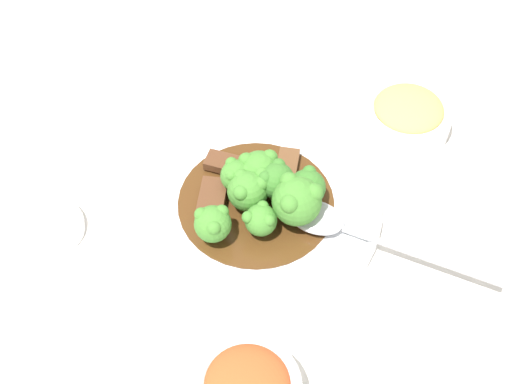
{
  "coord_description": "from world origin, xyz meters",
  "views": [
    {
      "loc": [
        -0.48,
        -0.09,
        0.67
      ],
      "look_at": [
        0.0,
        0.0,
        0.03
      ],
      "focal_mm": 50.0,
      "sensor_mm": 36.0,
      "label": 1
    }
  ],
  "objects_px": {
    "side_bowl_appetizer": "(407,115)",
    "broccoli_floret_5": "(259,171)",
    "broccoli_floret_0": "(276,180)",
    "beef_strip_1": "(235,166)",
    "broccoli_floret_2": "(213,223)",
    "serving_spoon": "(334,224)",
    "beef_strip_2": "(286,174)",
    "main_plate": "(256,205)",
    "broccoli_floret_1": "(297,200)",
    "broccoli_floret_6": "(307,187)",
    "sauce_dish": "(47,227)",
    "broccoli_floret_3": "(261,220)",
    "broccoli_floret_4": "(248,190)",
    "broccoli_floret_7": "(237,175)",
    "beef_strip_0": "(212,198)"
  },
  "relations": [
    {
      "from": "sauce_dish",
      "to": "broccoli_floret_7",
      "type": "bearing_deg",
      "value": -68.15
    },
    {
      "from": "broccoli_floret_6",
      "to": "broccoli_floret_7",
      "type": "relative_size",
      "value": 0.95
    },
    {
      "from": "broccoli_floret_0",
      "to": "broccoli_floret_4",
      "type": "xyz_separation_m",
      "value": [
        -0.02,
        0.03,
        -0.0
      ]
    },
    {
      "from": "broccoli_floret_1",
      "to": "broccoli_floret_6",
      "type": "relative_size",
      "value": 1.41
    },
    {
      "from": "beef_strip_2",
      "to": "serving_spoon",
      "type": "bearing_deg",
      "value": -134.07
    },
    {
      "from": "serving_spoon",
      "to": "side_bowl_appetizer",
      "type": "height_order",
      "value": "side_bowl_appetizer"
    },
    {
      "from": "broccoli_floret_2",
      "to": "serving_spoon",
      "type": "relative_size",
      "value": 0.19
    },
    {
      "from": "beef_strip_0",
      "to": "beef_strip_1",
      "type": "relative_size",
      "value": 0.72
    },
    {
      "from": "main_plate",
      "to": "serving_spoon",
      "type": "bearing_deg",
      "value": -102.94
    },
    {
      "from": "broccoli_floret_1",
      "to": "broccoli_floret_3",
      "type": "height_order",
      "value": "broccoli_floret_1"
    },
    {
      "from": "broccoli_floret_6",
      "to": "sauce_dish",
      "type": "distance_m",
      "value": 0.3
    },
    {
      "from": "beef_strip_2",
      "to": "side_bowl_appetizer",
      "type": "height_order",
      "value": "side_bowl_appetizer"
    },
    {
      "from": "serving_spoon",
      "to": "side_bowl_appetizer",
      "type": "bearing_deg",
      "value": -21.04
    },
    {
      "from": "broccoli_floret_0",
      "to": "broccoli_floret_7",
      "type": "height_order",
      "value": "broccoli_floret_0"
    },
    {
      "from": "beef_strip_2",
      "to": "sauce_dish",
      "type": "xyz_separation_m",
      "value": [
        -0.11,
        0.25,
        -0.02
      ]
    },
    {
      "from": "broccoli_floret_2",
      "to": "broccoli_floret_3",
      "type": "xyz_separation_m",
      "value": [
        0.02,
        -0.05,
        -0.0
      ]
    },
    {
      "from": "beef_strip_1",
      "to": "sauce_dish",
      "type": "bearing_deg",
      "value": 120.32
    },
    {
      "from": "main_plate",
      "to": "broccoli_floret_2",
      "type": "bearing_deg",
      "value": 148.36
    },
    {
      "from": "broccoli_floret_4",
      "to": "serving_spoon",
      "type": "xyz_separation_m",
      "value": [
        -0.01,
        -0.1,
        -0.02
      ]
    },
    {
      "from": "beef_strip_1",
      "to": "sauce_dish",
      "type": "height_order",
      "value": "beef_strip_1"
    },
    {
      "from": "beef_strip_0",
      "to": "broccoli_floret_5",
      "type": "height_order",
      "value": "broccoli_floret_5"
    },
    {
      "from": "broccoli_floret_3",
      "to": "side_bowl_appetizer",
      "type": "relative_size",
      "value": 0.36
    },
    {
      "from": "broccoli_floret_5",
      "to": "side_bowl_appetizer",
      "type": "distance_m",
      "value": 0.21
    },
    {
      "from": "broccoli_floret_1",
      "to": "broccoli_floret_7",
      "type": "xyz_separation_m",
      "value": [
        0.03,
        0.07,
        -0.01
      ]
    },
    {
      "from": "broccoli_floret_1",
      "to": "side_bowl_appetizer",
      "type": "xyz_separation_m",
      "value": [
        0.18,
        -0.11,
        -0.03
      ]
    },
    {
      "from": "broccoli_floret_1",
      "to": "beef_strip_1",
      "type": "bearing_deg",
      "value": 53.88
    },
    {
      "from": "broccoli_floret_3",
      "to": "side_bowl_appetizer",
      "type": "xyz_separation_m",
      "value": [
        0.2,
        -0.15,
        -0.02
      ]
    },
    {
      "from": "broccoli_floret_2",
      "to": "main_plate",
      "type": "bearing_deg",
      "value": -31.64
    },
    {
      "from": "broccoli_floret_1",
      "to": "serving_spoon",
      "type": "distance_m",
      "value": 0.05
    },
    {
      "from": "broccoli_floret_2",
      "to": "beef_strip_2",
      "type": "bearing_deg",
      "value": -32.56
    },
    {
      "from": "main_plate",
      "to": "broccoli_floret_5",
      "type": "distance_m",
      "value": 0.04
    },
    {
      "from": "beef_strip_2",
      "to": "serving_spoon",
      "type": "relative_size",
      "value": 0.31
    },
    {
      "from": "serving_spoon",
      "to": "beef_strip_1",
      "type": "bearing_deg",
      "value": 63.76
    },
    {
      "from": "broccoli_floret_4",
      "to": "serving_spoon",
      "type": "height_order",
      "value": "broccoli_floret_4"
    },
    {
      "from": "broccoli_floret_5",
      "to": "sauce_dish",
      "type": "relative_size",
      "value": 0.61
    },
    {
      "from": "broccoli_floret_1",
      "to": "broccoli_floret_2",
      "type": "bearing_deg",
      "value": 115.08
    },
    {
      "from": "beef_strip_1",
      "to": "serving_spoon",
      "type": "bearing_deg",
      "value": -116.24
    },
    {
      "from": "main_plate",
      "to": "beef_strip_1",
      "type": "distance_m",
      "value": 0.05
    },
    {
      "from": "beef_strip_2",
      "to": "broccoli_floret_4",
      "type": "relative_size",
      "value": 1.51
    },
    {
      "from": "broccoli_floret_2",
      "to": "broccoli_floret_6",
      "type": "height_order",
      "value": "broccoli_floret_2"
    },
    {
      "from": "broccoli_floret_1",
      "to": "broccoli_floret_6",
      "type": "bearing_deg",
      "value": -14.7
    },
    {
      "from": "beef_strip_0",
      "to": "beef_strip_1",
      "type": "xyz_separation_m",
      "value": [
        0.05,
        -0.02,
        -0.0
      ]
    },
    {
      "from": "broccoli_floret_0",
      "to": "broccoli_floret_2",
      "type": "height_order",
      "value": "broccoli_floret_0"
    },
    {
      "from": "broccoli_floret_7",
      "to": "broccoli_floret_5",
      "type": "bearing_deg",
      "value": -63.87
    },
    {
      "from": "beef_strip_0",
      "to": "broccoli_floret_5",
      "type": "distance_m",
      "value": 0.06
    },
    {
      "from": "side_bowl_appetizer",
      "to": "broccoli_floret_5",
      "type": "bearing_deg",
      "value": 130.92
    },
    {
      "from": "broccoli_floret_0",
      "to": "side_bowl_appetizer",
      "type": "xyz_separation_m",
      "value": [
        0.15,
        -0.14,
        -0.03
      ]
    },
    {
      "from": "beef_strip_0",
      "to": "broccoli_floret_0",
      "type": "bearing_deg",
      "value": -74.81
    },
    {
      "from": "broccoli_floret_1",
      "to": "broccoli_floret_3",
      "type": "bearing_deg",
      "value": 122.18
    },
    {
      "from": "broccoli_floret_0",
      "to": "beef_strip_1",
      "type": "bearing_deg",
      "value": 58.72
    }
  ]
}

